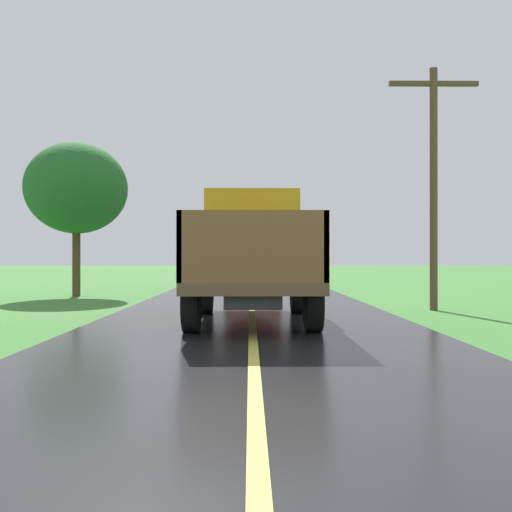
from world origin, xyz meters
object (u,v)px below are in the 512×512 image
banana_truck_near (251,253)px  banana_truck_far (252,255)px  utility_pole_roadside (434,177)px  roadside_tree_mid_right (76,188)px

banana_truck_near → banana_truck_far: (0.07, 14.73, 0.01)m
utility_pole_roadside → roadside_tree_mid_right: (-10.89, 5.59, 0.35)m
utility_pole_roadside → banana_truck_near: bearing=-152.7°
banana_truck_far → utility_pole_roadside: (4.65, -12.30, 1.98)m
banana_truck_near → utility_pole_roadside: size_ratio=0.93×
utility_pole_roadside → roadside_tree_mid_right: bearing=152.8°
banana_truck_near → roadside_tree_mid_right: (-6.17, 8.02, 2.35)m
banana_truck_far → roadside_tree_mid_right: 9.46m
banana_truck_near → utility_pole_roadside: bearing=27.3°
banana_truck_far → utility_pole_roadside: size_ratio=0.93×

